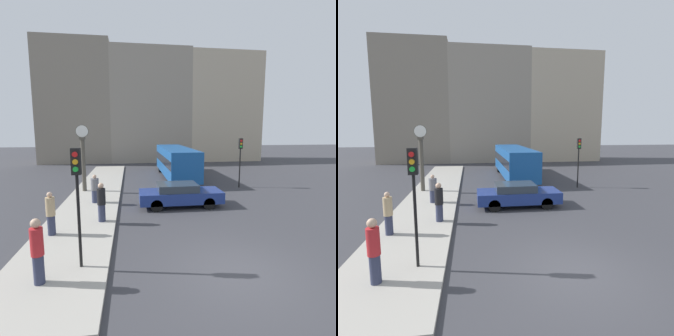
{
  "view_description": "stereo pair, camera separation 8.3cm",
  "coord_description": "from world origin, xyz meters",
  "views": [
    {
      "loc": [
        -3.09,
        -6.87,
        4.2
      ],
      "look_at": [
        -0.9,
        8.46,
        1.92
      ],
      "focal_mm": 28.0,
      "sensor_mm": 36.0,
      "label": 1
    },
    {
      "loc": [
        -3.01,
        -6.88,
        4.2
      ],
      "look_at": [
        -0.9,
        8.46,
        1.92
      ],
      "focal_mm": 28.0,
      "sensor_mm": 36.0,
      "label": 2
    }
  ],
  "objects": [
    {
      "name": "sedan_car",
      "position": [
        -0.46,
        6.94,
        0.67
      ],
      "size": [
        4.5,
        1.79,
        1.28
      ],
      "color": "navy",
      "rests_on": "ground_plane"
    },
    {
      "name": "ground_plane",
      "position": [
        0.0,
        0.0,
        0.0
      ],
      "size": [
        120.0,
        120.0,
        0.0
      ],
      "primitive_type": "plane",
      "color": "#38383D"
    },
    {
      "name": "building_row",
      "position": [
        -0.18,
        28.42,
        7.22
      ],
      "size": [
        28.41,
        5.0,
        14.95
      ],
      "color": "gray",
      "rests_on": "ground_plane"
    },
    {
      "name": "traffic_light_far",
      "position": [
        4.73,
        11.0,
        2.57
      ],
      "size": [
        0.26,
        0.24,
        3.58
      ],
      "color": "black",
      "rests_on": "ground_plane"
    },
    {
      "name": "sidewalk_corner",
      "position": [
        -5.37,
        10.4,
        0.06
      ],
      "size": [
        3.11,
        24.8,
        0.12
      ],
      "primitive_type": "cube",
      "color": "#A39E93",
      "rests_on": "ground_plane"
    },
    {
      "name": "pedestrian_red_top",
      "position": [
        -5.57,
        0.04,
        1.04
      ],
      "size": [
        0.33,
        0.33,
        1.8
      ],
      "color": "#2D334C",
      "rests_on": "sidewalk_corner"
    },
    {
      "name": "bus_distant",
      "position": [
        0.79,
        15.61,
        1.51
      ],
      "size": [
        2.33,
        9.98,
        2.63
      ],
      "color": "#195199",
      "rests_on": "ground_plane"
    },
    {
      "name": "pedestrian_tan_coat",
      "position": [
        -6.2,
        3.44,
        0.98
      ],
      "size": [
        0.35,
        0.35,
        1.71
      ],
      "color": "#2D334C",
      "rests_on": "sidewalk_corner"
    },
    {
      "name": "pedestrian_black_jacket",
      "position": [
        -4.42,
        4.72,
        1.0
      ],
      "size": [
        0.37,
        0.37,
        1.75
      ],
      "color": "#2D334C",
      "rests_on": "sidewalk_corner"
    },
    {
      "name": "traffic_light_near",
      "position": [
        -4.63,
        0.78,
        2.68
      ],
      "size": [
        0.26,
        0.24,
        3.56
      ],
      "color": "black",
      "rests_on": "sidewalk_corner"
    },
    {
      "name": "pedestrian_grey_jacket",
      "position": [
        -5.12,
        7.92,
        0.9
      ],
      "size": [
        0.44,
        0.44,
        1.58
      ],
      "color": "#2D334C",
      "rests_on": "sidewalk_corner"
    },
    {
      "name": "street_clock",
      "position": [
        -6.2,
        10.94,
        2.35
      ],
      "size": [
        0.83,
        0.35,
        4.38
      ],
      "color": "#4C473D",
      "rests_on": "sidewalk_corner"
    }
  ]
}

